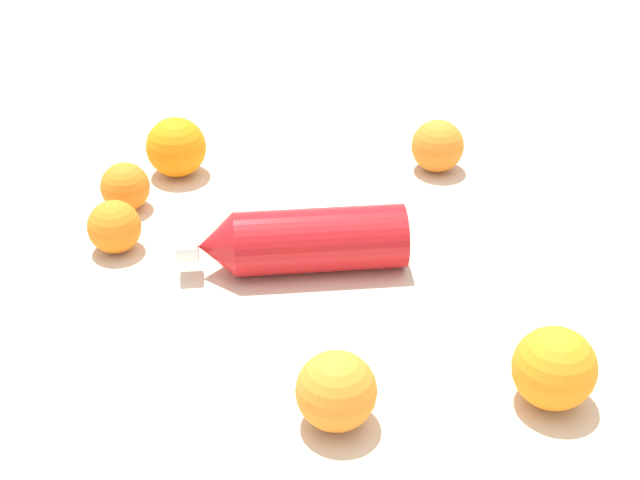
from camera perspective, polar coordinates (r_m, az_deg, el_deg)
ground_plane at (r=1.11m, az=-0.52°, el=-0.42°), size 2.40×2.40×0.00m
water_bottle at (r=1.06m, az=-1.23°, el=-0.07°), size 0.10×0.26×0.07m
orange_0 at (r=1.20m, az=-11.63°, el=3.15°), size 0.06×0.06×0.06m
orange_1 at (r=0.85m, az=0.98°, el=-9.06°), size 0.07×0.07×0.07m
orange_2 at (r=1.12m, az=-12.26°, el=0.78°), size 0.06×0.06×0.06m
orange_3 at (r=1.27m, az=-8.64°, el=5.53°), size 0.08×0.08×0.08m
orange_4 at (r=1.28m, az=7.08°, el=5.62°), size 0.07×0.07×0.07m
orange_5 at (r=0.90m, az=13.90°, el=-7.49°), size 0.08×0.08×0.08m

